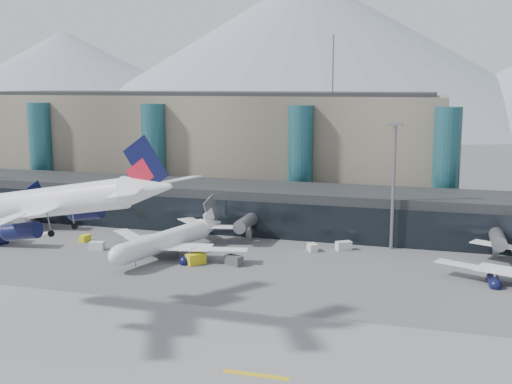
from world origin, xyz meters
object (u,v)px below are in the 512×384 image
Objects in this scene: lightmast_mid at (394,179)px; veh_h at (196,259)px; jet_parked_mid at (176,232)px; veh_a at (97,246)px; veh_c at (234,260)px; veh_d at (344,246)px; veh_b at (85,238)px; veh_g at (312,247)px; hero_jet at (71,193)px.

veh_h is at bearing -147.19° from lightmast_mid.
jet_parked_mid reaches higher than veh_a.
veh_d is at bearing 67.02° from veh_c.
veh_h is at bearing -99.66° from veh_b.
jet_parked_mid reaches higher than veh_h.
veh_a is at bearing -161.20° from veh_c.
veh_g is at bearing 5.87° from veh_a.
veh_c is (-26.92, -20.51, -13.52)m from lightmast_mid.
jet_parked_mid is 11.34× the size of veh_d.
lightmast_mid is at bearing 82.31° from veh_g.
veh_d reaches higher than veh_a.
veh_c reaches higher than veh_a.
veh_c is at bearing -70.81° from veh_g.
jet_parked_mid reaches higher than veh_b.
veh_g is at bearing -55.21° from jet_parked_mid.
veh_a is at bearing 161.50° from veh_d.
lightmast_mid is at bearing -53.98° from jet_parked_mid.
hero_jet is 11.74× the size of veh_d.
jet_parked_mid reaches higher than veh_d.
hero_jet is 14.07× the size of veh_g.
veh_h is at bearing 86.73° from hero_jet.
jet_parked_mid is 10.81× the size of veh_c.
veh_a is 50.00m from veh_d.
lightmast_mid is 66.62m from hero_jet.
jet_parked_mid is 23.05m from veh_b.
veh_d is (30.21, 49.80, -17.55)m from hero_jet.
jet_parked_mid is 13.59× the size of veh_g.
lightmast_mid is 8.73× the size of veh_a.
lightmast_mid is 16.77m from veh_d.
veh_b is at bearing 128.74° from veh_a.
hero_jet reaches higher than lightmast_mid.
veh_g is (25.59, 9.21, -3.50)m from jet_parked_mid.
veh_h is (23.13, -4.06, 0.16)m from veh_a.
hero_jet reaches higher than veh_d.
hero_jet is 11.20× the size of veh_c.
lightmast_mid is 9.93× the size of veh_g.
veh_d is 30.76m from veh_h.
veh_c reaches higher than veh_d.
hero_jet is 40.56m from jet_parked_mid.
hero_jet is 60.84m from veh_d.
hero_jet is 36.57m from veh_h.
veh_c is at bearing -94.54° from jet_parked_mid.
veh_g is at bearing 73.78° from veh_c.
veh_c is 0.91× the size of veh_h.
hero_jet reaches higher than veh_h.
veh_a is at bearing -105.55° from veh_g.
hero_jet is 43.65m from veh_a.
veh_c is 1.05× the size of veh_d.
veh_a is 8.18m from veh_b.
jet_parked_mid is at bearing -175.70° from veh_c.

